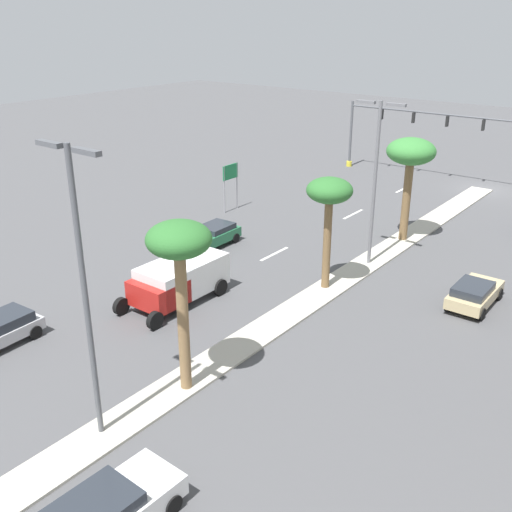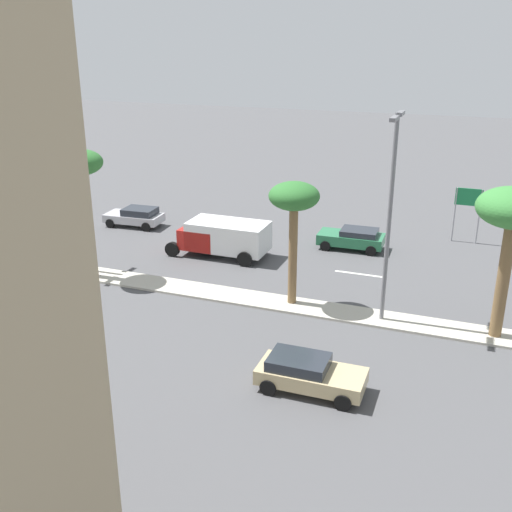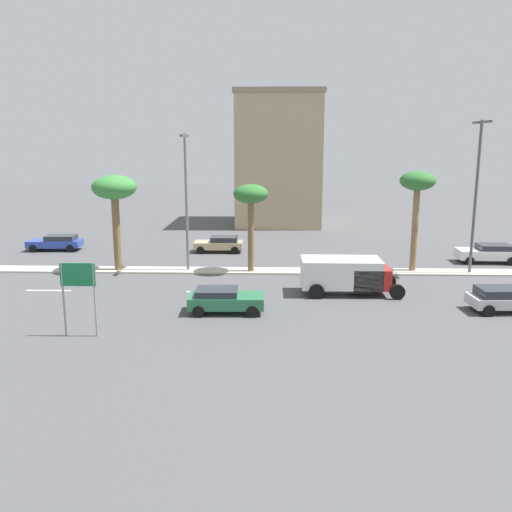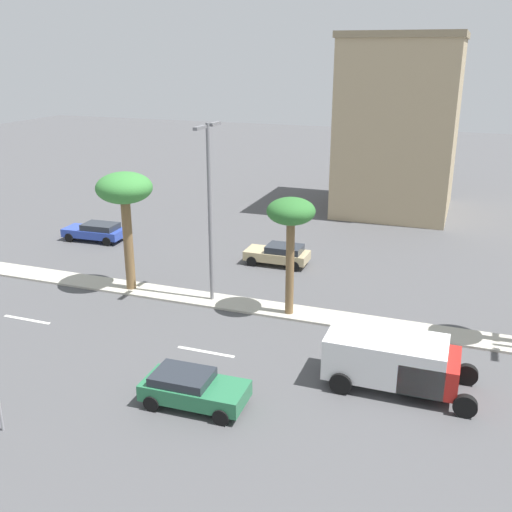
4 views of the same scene
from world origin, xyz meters
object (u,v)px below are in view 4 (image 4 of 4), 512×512
object	(u,v)px
box_truck	(397,360)
commercial_building	(399,125)
palm_tree_rear	(125,193)
street_lamp_far	(209,200)
sedan_green_right	(193,388)
sedan_tan_leading	(279,254)
palm_tree_trailing	(291,217)
sedan_blue_left	(96,231)

from	to	relation	value
box_truck	commercial_building	bearing A→B (deg)	-172.16
palm_tree_rear	street_lamp_far	distance (m)	5.00
street_lamp_far	sedan_green_right	world-z (taller)	street_lamp_far
sedan_tan_leading	commercial_building	bearing A→B (deg)	163.60
palm_tree_trailing	box_truck	size ratio (longest dim) A/B	1.02
sedan_tan_leading	sedan_green_right	bearing A→B (deg)	6.29
palm_tree_rear	sedan_green_right	xyz separation A→B (m)	(9.36, 8.42, -4.97)
commercial_building	palm_tree_rear	size ratio (longest dim) A/B	2.15
street_lamp_far	sedan_blue_left	bearing A→B (deg)	-120.16
commercial_building	sedan_blue_left	world-z (taller)	commercial_building
commercial_building	palm_tree_rear	distance (m)	26.53
palm_tree_rear	sedan_tan_leading	size ratio (longest dim) A/B	1.66
street_lamp_far	sedan_tan_leading	distance (m)	8.62
palm_tree_trailing	sedan_green_right	distance (m)	10.30
sedan_blue_left	palm_tree_trailing	bearing A→B (deg)	66.11
palm_tree_trailing	sedan_tan_leading	bearing A→B (deg)	-158.06
palm_tree_trailing	sedan_green_right	size ratio (longest dim) A/B	1.49
sedan_tan_leading	palm_tree_trailing	bearing A→B (deg)	21.94
palm_tree_trailing	box_truck	distance (m)	9.00
palm_tree_rear	sedan_tan_leading	xyz separation A→B (m)	(-6.97, 6.62, -4.98)
street_lamp_far	sedan_blue_left	distance (m)	15.12
palm_tree_rear	sedan_green_right	bearing A→B (deg)	41.98
sedan_blue_left	box_truck	distance (m)	26.23
street_lamp_far	sedan_tan_leading	bearing A→B (deg)	166.64
commercial_building	sedan_blue_left	size ratio (longest dim) A/B	3.23
sedan_tan_leading	sedan_blue_left	bearing A→B (deg)	-91.35
box_truck	sedan_blue_left	bearing A→B (deg)	-118.94
palm_tree_trailing	box_truck	bearing A→B (deg)	49.44
sedan_green_right	box_truck	size ratio (longest dim) A/B	0.68
commercial_building	box_truck	xyz separation A→B (m)	(29.21, 4.02, -6.00)
commercial_building	palm_tree_trailing	bearing A→B (deg)	-4.98
palm_tree_trailing	street_lamp_far	distance (m)	4.53
commercial_building	palm_tree_trailing	distance (m)	24.15
palm_tree_trailing	street_lamp_far	world-z (taller)	street_lamp_far
commercial_building	sedan_green_right	distance (m)	33.95
sedan_green_right	sedan_blue_left	xyz separation A→B (m)	(-16.65, -15.76, -0.01)
sedan_blue_left	sedan_tan_leading	bearing A→B (deg)	88.65
sedan_green_right	box_truck	world-z (taller)	box_truck
palm_tree_trailing	sedan_tan_leading	world-z (taller)	palm_tree_trailing
palm_tree_rear	box_truck	size ratio (longest dim) A/B	1.12
sedan_tan_leading	box_truck	distance (m)	15.29
palm_tree_rear	sedan_green_right	world-z (taller)	palm_tree_rear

